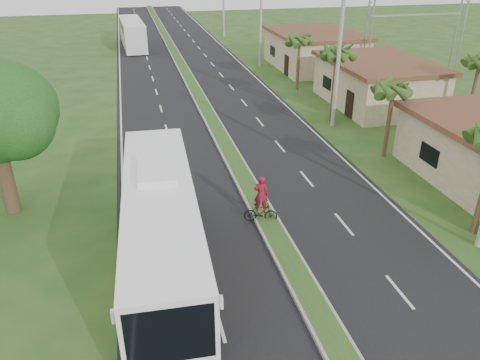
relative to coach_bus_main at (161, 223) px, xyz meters
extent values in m
plane|color=#23481A|center=(5.09, -3.40, -2.25)|extent=(180.00, 180.00, 0.00)
cube|color=black|center=(5.09, 16.60, -2.24)|extent=(14.00, 160.00, 0.02)
cube|color=gray|center=(5.09, 16.60, -2.15)|extent=(1.20, 160.00, 0.17)
cube|color=#23481A|center=(5.09, 16.60, -2.06)|extent=(0.95, 160.00, 0.02)
cube|color=silver|center=(-1.61, 16.60, -2.25)|extent=(0.12, 160.00, 0.01)
cube|color=silver|center=(11.79, 16.60, -2.25)|extent=(0.12, 160.00, 0.01)
cube|color=tan|center=(19.09, 18.60, -0.57)|extent=(7.00, 10.00, 3.35)
cube|color=#4C301B|center=(19.09, 18.60, 1.26)|extent=(7.60, 10.60, 0.32)
cube|color=tan|center=(19.09, 32.60, -0.50)|extent=(8.00, 11.00, 3.50)
cube|color=#4C301B|center=(19.09, 32.60, 1.41)|extent=(8.60, 11.60, 0.32)
cylinder|color=#473321|center=(14.49, 8.60, 0.05)|extent=(0.26, 0.26, 4.60)
cylinder|color=#473321|center=(13.89, 15.60, 0.45)|extent=(0.26, 0.26, 5.40)
cylinder|color=#473321|center=(14.39, 24.60, 0.15)|extent=(0.26, 0.26, 4.80)
cylinder|color=#473321|center=(22.59, 11.60, 0.35)|extent=(0.26, 0.26, 5.20)
cylinder|color=#473321|center=(-6.91, 6.60, -0.25)|extent=(0.70, 0.70, 4.00)
sphere|color=#134719|center=(-5.71, 5.60, 2.65)|extent=(3.40, 3.40, 3.40)
cylinder|color=gray|center=(13.59, 14.60, 3.75)|extent=(0.28, 0.28, 12.00)
cylinder|color=gray|center=(13.59, 34.60, 3.25)|extent=(0.28, 0.28, 11.00)
cylinder|color=gray|center=(22.09, 26.10, 3.75)|extent=(0.18, 0.18, 12.00)
cylinder|color=gray|center=(32.09, 26.10, 3.75)|extent=(0.18, 0.18, 12.00)
cylinder|color=gray|center=(22.09, 27.10, 3.75)|extent=(0.18, 0.18, 12.00)
cylinder|color=gray|center=(32.09, 27.10, 3.75)|extent=(0.18, 0.18, 12.00)
cube|color=gray|center=(27.09, 26.60, 3.75)|extent=(10.00, 0.14, 0.14)
cube|color=white|center=(0.00, -0.06, -0.11)|extent=(3.12, 12.74, 3.32)
cube|color=black|center=(0.02, 0.57, 0.62)|extent=(3.08, 10.21, 1.33)
cube|color=black|center=(-0.25, -6.32, 0.42)|extent=(2.37, 0.23, 1.86)
cube|color=red|center=(-0.05, -1.32, -0.78)|extent=(2.90, 5.58, 0.58)
cube|color=orange|center=(0.01, 0.26, -1.04)|extent=(2.81, 3.26, 0.26)
cube|color=white|center=(0.05, 1.20, 1.69)|extent=(1.57, 2.58, 0.30)
cylinder|color=black|center=(-1.35, -4.01, -1.70)|extent=(0.38, 1.11, 1.10)
cylinder|color=black|center=(1.03, -4.11, -1.70)|extent=(0.38, 1.11, 1.10)
cylinder|color=black|center=(-1.06, 3.35, -1.70)|extent=(0.38, 1.11, 1.10)
cylinder|color=black|center=(1.32, 3.26, -1.70)|extent=(0.38, 1.11, 1.10)
cube|color=white|center=(0.27, 48.75, -0.44)|extent=(3.16, 11.97, 3.30)
cube|color=black|center=(0.25, 49.27, 0.55)|extent=(3.06, 8.89, 1.12)
cube|color=orange|center=(0.32, 47.72, -1.07)|extent=(2.91, 5.80, 0.36)
cylinder|color=black|center=(-0.62, 43.80, -1.75)|extent=(0.36, 1.00, 0.99)
cylinder|color=black|center=(1.65, 43.92, -1.75)|extent=(0.36, 1.00, 0.99)
cylinder|color=black|center=(-1.08, 53.07, -1.75)|extent=(0.36, 1.00, 0.99)
cylinder|color=black|center=(1.19, 53.19, -1.75)|extent=(0.36, 1.00, 0.99)
imported|color=black|center=(4.80, 2.77, -1.77)|extent=(1.67, 0.89, 0.97)
imported|color=maroon|center=(4.80, 2.77, -0.76)|extent=(0.78, 0.62, 1.87)
camera|label=1|loc=(-0.57, -15.68, 9.53)|focal=35.00mm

